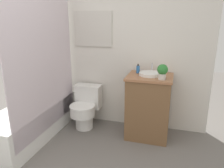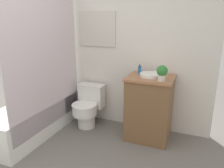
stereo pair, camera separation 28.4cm
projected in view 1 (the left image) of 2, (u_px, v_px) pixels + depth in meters
The scene contains 7 objects.
wall_back at pixel (102, 42), 3.22m from camera, with size 3.11×0.07×2.50m.
shower_area at pixel (33, 117), 2.98m from camera, with size 0.57×1.50×1.98m.
toilet at pixel (86, 107), 3.26m from camera, with size 0.40×0.52×0.62m.
vanity at pixel (148, 106), 2.97m from camera, with size 0.59×0.52×0.86m.
sink at pixel (150, 74), 2.86m from camera, with size 0.30×0.33×0.13m.
soap_bottle at pixel (138, 69), 2.97m from camera, with size 0.05×0.05×0.13m.
potted_plant at pixel (162, 71), 2.64m from camera, with size 0.13×0.13×0.19m.
Camera 1 is at (1.06, -1.16, 1.58)m, focal length 35.00 mm.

